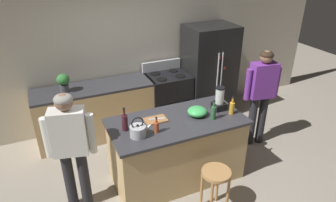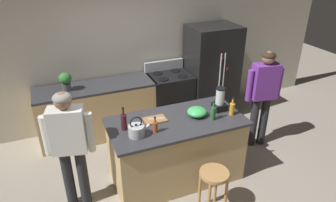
% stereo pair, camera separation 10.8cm
% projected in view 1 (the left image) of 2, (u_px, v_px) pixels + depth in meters
% --- Properties ---
extents(ground_plane, '(14.00, 14.00, 0.00)m').
position_uv_depth(ground_plane, '(176.00, 176.00, 4.47)').
color(ground_plane, '#9E9384').
extents(back_wall, '(8.00, 0.10, 2.70)m').
position_uv_depth(back_wall, '(131.00, 51.00, 5.45)').
color(back_wall, beige).
rests_on(back_wall, ground_plane).
extents(kitchen_island, '(1.83, 0.90, 0.96)m').
position_uv_depth(kitchen_island, '(177.00, 149.00, 4.26)').
color(kitchen_island, tan).
rests_on(kitchen_island, ground_plane).
extents(back_counter_run, '(2.00, 0.64, 0.96)m').
position_uv_depth(back_counter_run, '(97.00, 112.00, 5.23)').
color(back_counter_run, tan).
rests_on(back_counter_run, ground_plane).
extents(refrigerator, '(0.90, 0.73, 1.78)m').
position_uv_depth(refrigerator, '(209.00, 72.00, 5.79)').
color(refrigerator, black).
rests_on(refrigerator, ground_plane).
extents(stove_range, '(0.76, 0.65, 1.14)m').
position_uv_depth(stove_range, '(168.00, 98.00, 5.69)').
color(stove_range, black).
rests_on(stove_range, ground_plane).
extents(person_by_island_left, '(0.59, 0.31, 1.61)m').
position_uv_depth(person_by_island_left, '(71.00, 143.00, 3.55)').
color(person_by_island_left, '#26262B').
rests_on(person_by_island_left, ground_plane).
extents(person_by_sink_right, '(0.60, 0.29, 1.64)m').
position_uv_depth(person_by_sink_right, '(261.00, 90.00, 4.81)').
color(person_by_sink_right, '#26262B').
rests_on(person_by_sink_right, ground_plane).
extents(bar_stool, '(0.36, 0.36, 0.62)m').
position_uv_depth(bar_stool, '(216.00, 180.00, 3.69)').
color(bar_stool, '#B7844C').
rests_on(bar_stool, ground_plane).
extents(potted_plant, '(0.20, 0.20, 0.30)m').
position_uv_depth(potted_plant, '(63.00, 82.00, 4.77)').
color(potted_plant, '#4C4C51').
rests_on(potted_plant, back_counter_run).
extents(blender_appliance, '(0.17, 0.17, 0.34)m').
position_uv_depth(blender_appliance, '(219.00, 100.00, 4.25)').
color(blender_appliance, black).
rests_on(blender_appliance, kitchen_island).
extents(bottle_cooking_sauce, '(0.06, 0.06, 0.22)m').
position_uv_depth(bottle_cooking_sauce, '(156.00, 127.00, 3.75)').
color(bottle_cooking_sauce, '#B24C26').
rests_on(bottle_cooking_sauce, kitchen_island).
extents(bottle_olive_oil, '(0.07, 0.07, 0.28)m').
position_uv_depth(bottle_olive_oil, '(214.00, 112.00, 4.03)').
color(bottle_olive_oil, '#2D6638').
rests_on(bottle_olive_oil, kitchen_island).
extents(bottle_wine, '(0.08, 0.08, 0.32)m').
position_uv_depth(bottle_wine, '(125.00, 122.00, 3.78)').
color(bottle_wine, '#471923').
rests_on(bottle_wine, kitchen_island).
extents(bottle_soda, '(0.07, 0.07, 0.26)m').
position_uv_depth(bottle_soda, '(232.00, 108.00, 4.16)').
color(bottle_soda, orange).
rests_on(bottle_soda, kitchen_island).
extents(mixing_bowl, '(0.27, 0.27, 0.12)m').
position_uv_depth(mixing_bowl, '(197.00, 111.00, 4.13)').
color(mixing_bowl, '#3FB259').
rests_on(mixing_bowl, kitchen_island).
extents(tea_kettle, '(0.28, 0.20, 0.27)m').
position_uv_depth(tea_kettle, '(138.00, 131.00, 3.67)').
color(tea_kettle, '#B7BABF').
rests_on(tea_kettle, kitchen_island).
extents(cutting_board, '(0.30, 0.20, 0.02)m').
position_uv_depth(cutting_board, '(156.00, 120.00, 4.03)').
color(cutting_board, '#9E6B3D').
rests_on(cutting_board, kitchen_island).
extents(chef_knife, '(0.22, 0.09, 0.01)m').
position_uv_depth(chef_knife, '(157.00, 119.00, 4.03)').
color(chef_knife, '#B7BABF').
rests_on(chef_knife, cutting_board).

